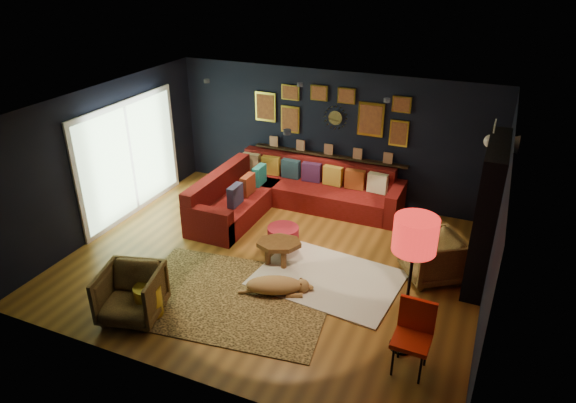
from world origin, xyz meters
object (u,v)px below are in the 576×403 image
at_px(pouf, 283,236).
at_px(armchair_left, 131,292).
at_px(sectional, 283,194).
at_px(dog, 274,282).
at_px(gold_stool, 149,301).
at_px(coffee_table, 279,246).
at_px(armchair_right, 432,255).
at_px(orange_chair, 414,331).
at_px(floor_lamp, 415,240).

xyz_separation_m(pouf, armchair_left, (-1.17, -2.54, 0.20)).
bearing_deg(sectional, dog, -69.01).
bearing_deg(gold_stool, sectional, 83.89).
distance_m(coffee_table, gold_stool, 2.24).
distance_m(coffee_table, armchair_right, 2.41).
bearing_deg(coffee_table, orange_chair, -31.33).
height_order(pouf, armchair_left, armchair_left).
distance_m(pouf, gold_stool, 2.61).
relative_size(coffee_table, dog, 0.79).
bearing_deg(gold_stool, coffee_table, 59.76).
distance_m(coffee_table, pouf, 0.53).
xyz_separation_m(pouf, orange_chair, (2.58, -1.97, 0.35)).
bearing_deg(coffee_table, armchair_right, 13.44).
distance_m(sectional, armchair_right, 3.31).
xyz_separation_m(gold_stool, floor_lamp, (3.40, 0.74, 1.37)).
xyz_separation_m(coffee_table, dog, (0.27, -0.79, -0.13)).
height_order(coffee_table, gold_stool, gold_stool).
bearing_deg(pouf, floor_lamp, -34.91).
bearing_deg(floor_lamp, armchair_right, 87.80).
bearing_deg(gold_stool, armchair_right, 35.69).
distance_m(armchair_left, orange_chair, 3.79).
distance_m(sectional, floor_lamp, 4.44).
height_order(sectional, coffee_table, sectional).
relative_size(pouf, armchair_left, 0.66).
xyz_separation_m(coffee_table, floor_lamp, (2.27, -1.19, 1.28)).
height_order(floor_lamp, dog, floor_lamp).
xyz_separation_m(sectional, gold_stool, (-0.40, -3.75, -0.09)).
height_order(sectional, pouf, sectional).
bearing_deg(armchair_right, coffee_table, -110.68).
bearing_deg(armchair_left, gold_stool, 16.01).
distance_m(gold_stool, floor_lamp, 3.74).
bearing_deg(floor_lamp, armchair_left, -166.67).
distance_m(pouf, armchair_left, 2.80).
bearing_deg(armchair_left, orange_chair, -6.41).
relative_size(armchair_left, gold_stool, 1.74).
bearing_deg(armchair_right, gold_stool, -88.42).
relative_size(gold_stool, orange_chair, 0.51).
bearing_deg(dog, sectional, 88.63).
height_order(coffee_table, pouf, coffee_table).
relative_size(sectional, gold_stool, 7.22).
bearing_deg(pouf, sectional, 113.72).
height_order(coffee_table, orange_chair, orange_chair).
bearing_deg(dog, armchair_left, -164.06).
relative_size(orange_chair, floor_lamp, 0.49).
distance_m(armchair_left, gold_stool, 0.28).
bearing_deg(sectional, orange_chair, -46.23).
bearing_deg(orange_chair, floor_lamp, 120.89).
bearing_deg(orange_chair, sectional, 135.53).
height_order(coffee_table, floor_lamp, floor_lamp).
relative_size(pouf, floor_lamp, 0.28).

